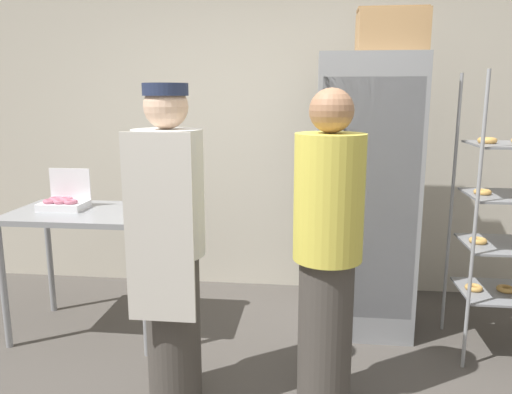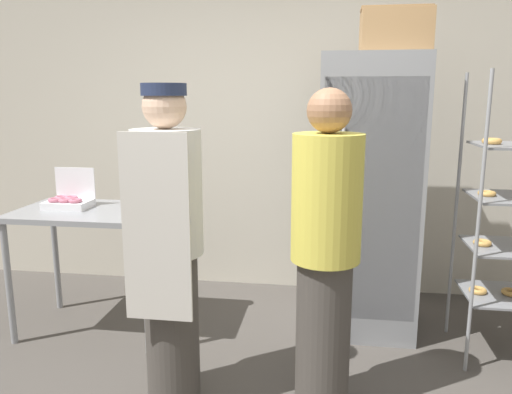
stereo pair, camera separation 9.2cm
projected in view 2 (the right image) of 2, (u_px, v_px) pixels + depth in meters
back_wall at (278, 129)px, 4.18m from camera, size 6.40×0.12×2.72m
refrigerator at (367, 197)px, 3.44m from camera, size 0.67×0.68×1.90m
prep_counter at (93, 225)px, 3.42m from camera, size 1.03×0.66×0.87m
donut_box at (69, 201)px, 3.45m from camera, size 0.30×0.22×0.27m
blender_pitcher at (148, 188)px, 3.49m from camera, size 0.13×0.13×0.29m
cardboard_storage_box at (395, 31)px, 3.17m from camera, size 0.44×0.34×0.28m
person_baker at (169, 242)px, 2.61m from camera, size 0.36×0.38×1.69m
person_customer at (325, 251)px, 2.54m from camera, size 0.35×0.35×1.67m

